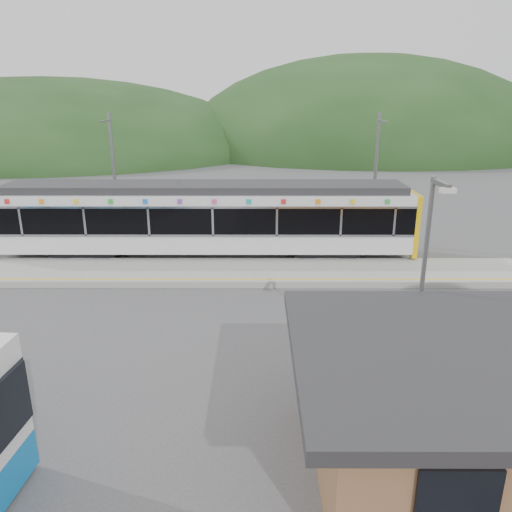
{
  "coord_description": "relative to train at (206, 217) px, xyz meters",
  "views": [
    {
      "loc": [
        0.68,
        -18.11,
        7.99
      ],
      "look_at": [
        0.63,
        1.0,
        1.69
      ],
      "focal_mm": 35.0,
      "sensor_mm": 36.0,
      "label": 1
    }
  ],
  "objects": [
    {
      "name": "catenary_mast_east",
      "position": [
        8.89,
        2.56,
        1.58
      ],
      "size": [
        0.18,
        1.8,
        7.0
      ],
      "color": "slate",
      "rests_on": "ground"
    },
    {
      "name": "platform",
      "position": [
        1.89,
        -2.7,
        -1.91
      ],
      "size": [
        26.0,
        3.2,
        0.3
      ],
      "primitive_type": "cube",
      "color": "#9E9E99",
      "rests_on": "ground"
    },
    {
      "name": "hills",
      "position": [
        8.08,
        -0.71,
        -2.06
      ],
      "size": [
        146.0,
        149.0,
        26.0
      ],
      "color": "#1E3D19",
      "rests_on": "ground"
    },
    {
      "name": "yellow_line",
      "position": [
        1.89,
        -4.0,
        -1.76
      ],
      "size": [
        26.0,
        0.1,
        0.01
      ],
      "primitive_type": "cube",
      "color": "yellow",
      "rests_on": "platform"
    },
    {
      "name": "train",
      "position": [
        0.0,
        0.0,
        0.0
      ],
      "size": [
        20.44,
        3.01,
        3.74
      ],
      "color": "black",
      "rests_on": "ground"
    },
    {
      "name": "catenary_mast_west",
      "position": [
        -5.11,
        2.56,
        1.58
      ],
      "size": [
        0.18,
        1.8,
        7.0
      ],
      "color": "slate",
      "rests_on": "ground"
    },
    {
      "name": "station_shelter",
      "position": [
        7.88,
        -15.0,
        -0.51
      ],
      "size": [
        9.2,
        6.2,
        3.0
      ],
      "color": "brown",
      "rests_on": "ground"
    },
    {
      "name": "ground",
      "position": [
        1.89,
        -6.0,
        -2.06
      ],
      "size": [
        120.0,
        120.0,
        0.0
      ],
      "primitive_type": "plane",
      "color": "#4C4C4F",
      "rests_on": "ground"
    },
    {
      "name": "lamp_post",
      "position": [
        6.93,
        -11.95,
        1.53
      ],
      "size": [
        0.36,
        1.06,
        6.02
      ],
      "rotation": [
        0.0,
        0.0,
        0.04
      ],
      "color": "slate",
      "rests_on": "ground"
    }
  ]
}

